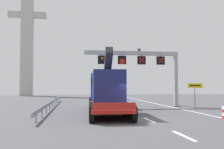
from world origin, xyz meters
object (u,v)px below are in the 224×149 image
(exit_sign_yellow, at_px, (195,89))
(bridge_pylon_distant, at_px, (27,29))
(overhead_lane_gantry, at_px, (143,62))
(heavy_haul_truck_red, at_px, (105,90))

(exit_sign_yellow, relative_size, bridge_pylon_distant, 0.08)
(overhead_lane_gantry, distance_m, heavy_haul_truck_red, 7.76)
(exit_sign_yellow, bearing_deg, overhead_lane_gantry, 147.22)
(bridge_pylon_distant, bearing_deg, exit_sign_yellow, -58.57)
(overhead_lane_gantry, height_order, exit_sign_yellow, overhead_lane_gantry)
(overhead_lane_gantry, xyz_separation_m, heavy_haul_truck_red, (-4.96, -5.09, -3.11))
(overhead_lane_gantry, bearing_deg, exit_sign_yellow, -32.78)
(overhead_lane_gantry, relative_size, bridge_pylon_distant, 0.35)
(exit_sign_yellow, distance_m, bridge_pylon_distant, 48.55)
(heavy_haul_truck_red, relative_size, bridge_pylon_distant, 0.44)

